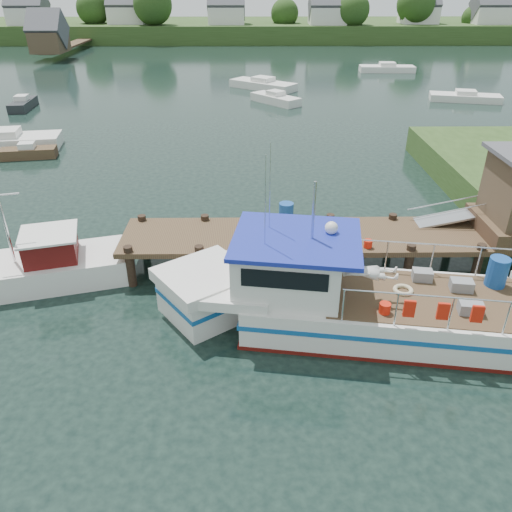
{
  "coord_description": "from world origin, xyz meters",
  "views": [
    {
      "loc": [
        -1.19,
        -16.75,
        9.83
      ],
      "look_at": [
        -1.0,
        -1.5,
        1.3
      ],
      "focal_mm": 35.0,
      "sensor_mm": 36.0,
      "label": 1
    }
  ],
  "objects_px": {
    "lobster_boat": "(334,297)",
    "moored_rowboat": "(28,152)",
    "moored_e": "(23,104)",
    "moored_b": "(276,99)",
    "work_boat": "(30,268)",
    "moored_c": "(465,97)",
    "dock": "(459,213)",
    "moored_far": "(387,68)",
    "moored_d": "(263,84)",
    "moored_a": "(5,141)"
  },
  "relations": [
    {
      "from": "moored_a",
      "to": "moored_b",
      "type": "xyz_separation_m",
      "value": [
        18.32,
        13.31,
        -0.07
      ]
    },
    {
      "from": "moored_far",
      "to": "moored_e",
      "type": "height_order",
      "value": "moored_e"
    },
    {
      "from": "moored_a",
      "to": "moored_b",
      "type": "height_order",
      "value": "moored_a"
    },
    {
      "from": "lobster_boat",
      "to": "moored_b",
      "type": "height_order",
      "value": "lobster_boat"
    },
    {
      "from": "lobster_boat",
      "to": "moored_rowboat",
      "type": "relative_size",
      "value": 3.46
    },
    {
      "from": "moored_rowboat",
      "to": "moored_e",
      "type": "height_order",
      "value": "moored_e"
    },
    {
      "from": "lobster_boat",
      "to": "moored_c",
      "type": "relative_size",
      "value": 1.86
    },
    {
      "from": "dock",
      "to": "work_boat",
      "type": "xyz_separation_m",
      "value": [
        -15.69,
        -1.15,
        -1.6
      ]
    },
    {
      "from": "work_boat",
      "to": "moored_d",
      "type": "xyz_separation_m",
      "value": [
        9.36,
        36.58,
        -0.21
      ]
    },
    {
      "from": "moored_rowboat",
      "to": "moored_a",
      "type": "height_order",
      "value": "moored_a"
    },
    {
      "from": "dock",
      "to": "moored_far",
      "type": "bearing_deg",
      "value": 79.24
    },
    {
      "from": "dock",
      "to": "moored_rowboat",
      "type": "height_order",
      "value": "dock"
    },
    {
      "from": "moored_rowboat",
      "to": "moored_far",
      "type": "bearing_deg",
      "value": 67.55
    },
    {
      "from": "moored_a",
      "to": "moored_far",
      "type": "bearing_deg",
      "value": 54.02
    },
    {
      "from": "dock",
      "to": "moored_far",
      "type": "xyz_separation_m",
      "value": [
        8.68,
        45.66,
        -1.84
      ]
    },
    {
      "from": "moored_c",
      "to": "moored_e",
      "type": "relative_size",
      "value": 1.54
    },
    {
      "from": "moored_rowboat",
      "to": "moored_b",
      "type": "height_order",
      "value": "moored_b"
    },
    {
      "from": "moored_c",
      "to": "lobster_boat",
      "type": "bearing_deg",
      "value": -93.48
    },
    {
      "from": "moored_c",
      "to": "moored_b",
      "type": "bearing_deg",
      "value": -154.38
    },
    {
      "from": "work_boat",
      "to": "moored_rowboat",
      "type": "xyz_separation_m",
      "value": [
        -5.79,
        14.72,
        -0.29
      ]
    },
    {
      "from": "moored_b",
      "to": "lobster_boat",
      "type": "bearing_deg",
      "value": -75.6
    },
    {
      "from": "work_boat",
      "to": "moored_a",
      "type": "distance_m",
      "value": 18.52
    },
    {
      "from": "moored_far",
      "to": "moored_c",
      "type": "relative_size",
      "value": 1.01
    },
    {
      "from": "work_boat",
      "to": "moored_c",
      "type": "distance_m",
      "value": 41.21
    },
    {
      "from": "dock",
      "to": "lobster_boat",
      "type": "xyz_separation_m",
      "value": [
        -5.08,
        -3.75,
        -1.19
      ]
    },
    {
      "from": "lobster_boat",
      "to": "moored_d",
      "type": "distance_m",
      "value": 39.21
    },
    {
      "from": "work_boat",
      "to": "moored_rowboat",
      "type": "height_order",
      "value": "work_boat"
    },
    {
      "from": "moored_far",
      "to": "moored_d",
      "type": "relative_size",
      "value": 0.94
    },
    {
      "from": "lobster_boat",
      "to": "dock",
      "type": "bearing_deg",
      "value": 45.13
    },
    {
      "from": "moored_b",
      "to": "moored_c",
      "type": "height_order",
      "value": "moored_b"
    },
    {
      "from": "moored_b",
      "to": "moored_c",
      "type": "bearing_deg",
      "value": 15.95
    },
    {
      "from": "dock",
      "to": "moored_rowboat",
      "type": "xyz_separation_m",
      "value": [
        -21.48,
        13.58,
        -1.88
      ]
    },
    {
      "from": "moored_rowboat",
      "to": "moored_b",
      "type": "distance_m",
      "value": 22.2
    },
    {
      "from": "dock",
      "to": "work_boat",
      "type": "height_order",
      "value": "dock"
    },
    {
      "from": "lobster_boat",
      "to": "moored_e",
      "type": "distance_m",
      "value": 37.77
    },
    {
      "from": "moored_rowboat",
      "to": "moored_b",
      "type": "bearing_deg",
      "value": 64.29
    },
    {
      "from": "moored_rowboat",
      "to": "work_boat",
      "type": "bearing_deg",
      "value": -47.77
    },
    {
      "from": "moored_rowboat",
      "to": "moored_c",
      "type": "xyz_separation_m",
      "value": [
        33.35,
        15.91,
        -0.0
      ]
    },
    {
      "from": "lobster_boat",
      "to": "moored_e",
      "type": "bearing_deg",
      "value": 134.31
    },
    {
      "from": "dock",
      "to": "moored_e",
      "type": "relative_size",
      "value": 3.96
    },
    {
      "from": "moored_e",
      "to": "moored_b",
      "type": "bearing_deg",
      "value": -9.83
    },
    {
      "from": "lobster_boat",
      "to": "work_boat",
      "type": "distance_m",
      "value": 10.94
    },
    {
      "from": "moored_a",
      "to": "moored_c",
      "type": "xyz_separation_m",
      "value": [
        35.57,
        13.93,
        -0.11
      ]
    },
    {
      "from": "moored_a",
      "to": "moored_e",
      "type": "distance_m",
      "value": 11.9
    },
    {
      "from": "work_boat",
      "to": "moored_e",
      "type": "bearing_deg",
      "value": 96.7
    },
    {
      "from": "moored_rowboat",
      "to": "moored_e",
      "type": "distance_m",
      "value": 14.5
    },
    {
      "from": "lobster_boat",
      "to": "moored_e",
      "type": "height_order",
      "value": "lobster_boat"
    },
    {
      "from": "moored_b",
      "to": "moored_d",
      "type": "distance_m",
      "value": 6.65
    },
    {
      "from": "moored_e",
      "to": "moored_d",
      "type": "bearing_deg",
      "value": 7.41
    },
    {
      "from": "moored_rowboat",
      "to": "moored_d",
      "type": "relative_size",
      "value": 0.5
    }
  ]
}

